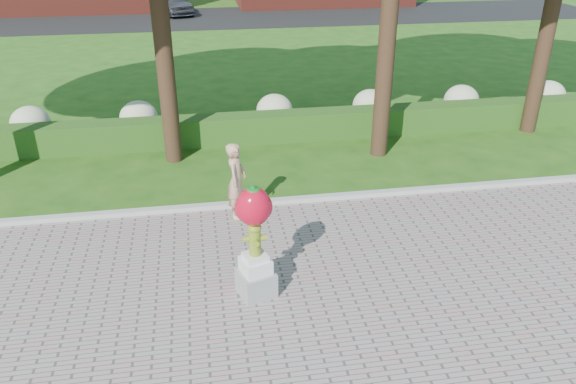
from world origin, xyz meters
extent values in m
plane|color=#1F4C13|center=(0.00, 0.00, 0.00)|extent=(100.00, 100.00, 0.00)
cube|color=#ADADA5|center=(0.00, 3.00, 0.07)|extent=(40.00, 0.18, 0.15)
cube|color=#1E4212|center=(0.00, 7.00, 0.40)|extent=(24.00, 0.70, 0.80)
ellipsoid|color=beige|center=(-6.00, 8.00, 0.55)|extent=(1.10, 1.10, 0.99)
ellipsoid|color=beige|center=(-3.00, 8.00, 0.55)|extent=(1.10, 1.10, 0.99)
ellipsoid|color=beige|center=(1.00, 8.00, 0.55)|extent=(1.10, 1.10, 0.99)
ellipsoid|color=beige|center=(4.00, 8.00, 0.55)|extent=(1.10, 1.10, 0.99)
ellipsoid|color=beige|center=(7.00, 8.00, 0.55)|extent=(1.10, 1.10, 0.99)
ellipsoid|color=beige|center=(10.00, 8.00, 0.55)|extent=(1.10, 1.10, 0.99)
cube|color=black|center=(0.00, 28.00, 0.01)|extent=(50.00, 8.00, 0.02)
cylinder|color=black|center=(-2.00, 6.00, 3.08)|extent=(0.44, 0.44, 6.16)
cylinder|color=black|center=(3.50, 5.50, 3.64)|extent=(0.44, 0.44, 7.28)
cylinder|color=black|center=(8.50, 6.50, 2.94)|extent=(0.44, 0.44, 5.88)
cube|color=gray|center=(-0.52, -0.23, 0.27)|extent=(0.71, 0.71, 0.45)
cube|color=silver|center=(-0.52, -0.23, 0.62)|extent=(0.57, 0.57, 0.25)
cube|color=silver|center=(-0.52, -0.23, 0.79)|extent=(0.46, 0.46, 0.09)
cylinder|color=olive|center=(-0.52, -0.23, 1.09)|extent=(0.20, 0.20, 0.51)
ellipsoid|color=olive|center=(-0.52, -0.23, 1.35)|extent=(0.24, 0.24, 0.17)
cylinder|color=olive|center=(-0.66, -0.23, 1.15)|extent=(0.11, 0.10, 0.10)
cylinder|color=olive|center=(-0.37, -0.23, 1.15)|extent=(0.11, 0.10, 0.10)
cylinder|color=olive|center=(-0.52, -0.36, 1.15)|extent=(0.11, 0.11, 0.11)
cylinder|color=olive|center=(-0.52, -0.23, 1.42)|extent=(0.07, 0.07, 0.05)
ellipsoid|color=red|center=(-0.52, -0.23, 1.74)|extent=(0.57, 0.51, 0.66)
ellipsoid|color=red|center=(-0.68, -0.23, 1.72)|extent=(0.28, 0.28, 0.42)
ellipsoid|color=red|center=(-0.35, -0.23, 1.72)|extent=(0.28, 0.28, 0.42)
cylinder|color=#16631B|center=(-0.52, -0.23, 2.07)|extent=(0.09, 0.09, 0.11)
ellipsoid|color=#16631B|center=(-0.52, -0.23, 2.04)|extent=(0.22, 0.22, 0.07)
imported|color=tan|center=(-0.59, 2.60, 0.88)|extent=(0.58, 0.71, 1.67)
imported|color=#3E3F45|center=(-2.32, 29.73, 0.74)|extent=(2.89, 4.55, 1.44)
camera|label=1|loc=(-1.28, -8.08, 5.96)|focal=35.00mm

